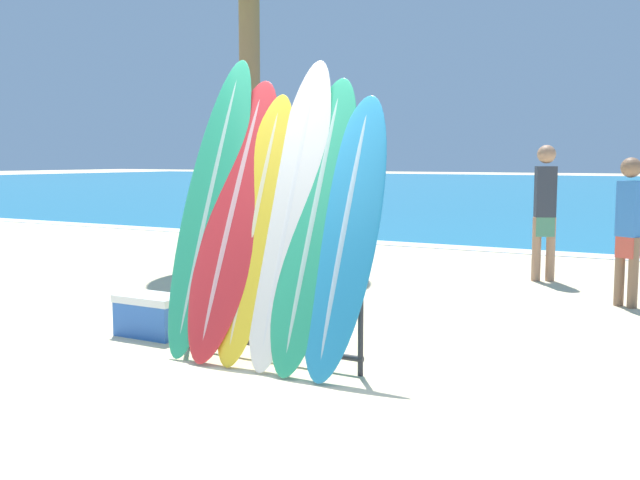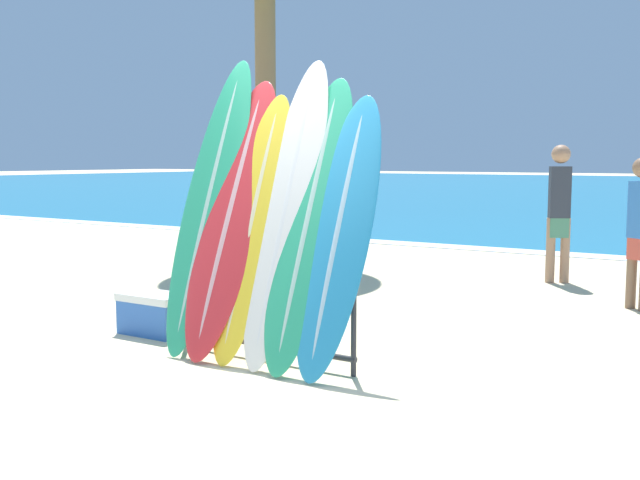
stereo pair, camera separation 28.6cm
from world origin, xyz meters
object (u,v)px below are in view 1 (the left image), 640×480
(person_mid_beach, at_px, (545,207))
(surfboard_slot_5, at_px, (346,233))
(surfboard_slot_4, at_px, (314,221))
(surfboard_slot_0, at_px, (211,203))
(surfboard_slot_2, at_px, (256,226))
(cooler_box, at_px, (152,315))
(person_near_water, at_px, (628,226))
(surfboard_rack, at_px, (268,303))
(surfboard_slot_3, at_px, (291,210))
(surfboard_slot_1, at_px, (234,216))

(person_mid_beach, bearing_deg, surfboard_slot_5, -120.04)
(person_mid_beach, bearing_deg, surfboard_slot_4, -123.35)
(surfboard_slot_0, height_order, surfboard_slot_4, surfboard_slot_0)
(surfboard_slot_2, distance_m, cooler_box, 1.47)
(person_mid_beach, bearing_deg, surfboard_slot_0, -134.66)
(surfboard_slot_0, height_order, person_mid_beach, surfboard_slot_0)
(surfboard_slot_5, distance_m, cooler_box, 2.15)
(person_near_water, distance_m, person_mid_beach, 1.71)
(surfboard_rack, xyz_separation_m, surfboard_slot_2, (-0.14, 0.05, 0.58))
(surfboard_rack, distance_m, person_mid_beach, 4.98)
(surfboard_rack, relative_size, person_mid_beach, 0.95)
(cooler_box, bearing_deg, surfboard_slot_3, -3.12)
(surfboard_rack, height_order, cooler_box, surfboard_rack)
(surfboard_slot_0, distance_m, surfboard_slot_2, 0.51)
(surfboard_slot_0, height_order, person_near_water, surfboard_slot_0)
(surfboard_rack, bearing_deg, surfboard_slot_4, 12.15)
(person_near_water, bearing_deg, surfboard_slot_3, 88.93)
(surfboard_slot_0, xyz_separation_m, surfboard_slot_5, (1.26, -0.07, -0.18))
(surfboard_slot_3, relative_size, surfboard_slot_4, 1.07)
(surfboard_slot_1, relative_size, surfboard_slot_5, 1.08)
(surfboard_slot_5, bearing_deg, person_near_water, 68.22)
(surfboard_slot_1, bearing_deg, surfboard_slot_0, 172.14)
(person_near_water, height_order, cooler_box, person_near_water)
(surfboard_slot_2, xyz_separation_m, person_near_water, (2.21, 3.56, -0.18))
(surfboard_slot_2, height_order, cooler_box, surfboard_slot_2)
(surfboard_slot_2, bearing_deg, cooler_box, 173.80)
(surfboard_slot_1, distance_m, person_mid_beach, 4.97)
(surfboard_slot_3, relative_size, cooler_box, 3.76)
(person_near_water, bearing_deg, cooler_box, 72.81)
(cooler_box, bearing_deg, surfboard_slot_0, -5.57)
(surfboard_slot_4, height_order, surfboard_slot_5, surfboard_slot_4)
(surfboard_slot_0, height_order, surfboard_slot_1, surfboard_slot_0)
(surfboard_slot_2, height_order, surfboard_slot_3, surfboard_slot_3)
(surfboard_slot_0, relative_size, surfboard_slot_1, 1.08)
(surfboard_slot_1, bearing_deg, person_near_water, 55.45)
(surfboard_rack, relative_size, surfboard_slot_5, 0.80)
(surfboard_slot_4, bearing_deg, surfboard_slot_0, 177.93)
(surfboard_slot_0, distance_m, surfboard_slot_1, 0.27)
(surfboard_rack, height_order, person_mid_beach, person_mid_beach)
(surfboard_slot_5, xyz_separation_m, person_mid_beach, (0.28, 4.83, -0.08))
(cooler_box, bearing_deg, surfboard_slot_1, -6.17)
(surfboard_slot_2, relative_size, person_near_water, 1.32)
(surfboard_slot_3, xyz_separation_m, surfboard_slot_4, (0.22, -0.02, -0.07))
(surfboard_rack, distance_m, surfboard_slot_0, 0.97)
(person_near_water, bearing_deg, surfboard_slot_5, 95.85)
(surfboard_slot_1, relative_size, surfboard_slot_2, 1.06)
(surfboard_slot_0, height_order, surfboard_slot_3, surfboard_slot_0)
(surfboard_slot_4, bearing_deg, surfboard_slot_3, 173.56)
(surfboard_slot_3, bearing_deg, surfboard_slot_1, -177.28)
(surfboard_slot_5, bearing_deg, surfboard_slot_0, 176.82)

